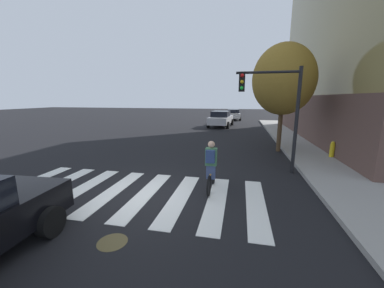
% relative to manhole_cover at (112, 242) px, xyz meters
% --- Properties ---
extents(ground_plane, '(120.00, 120.00, 0.00)m').
position_rel_manhole_cover_xyz_m(ground_plane, '(-0.47, 2.44, -0.00)').
color(ground_plane, black).
extents(crosswalk_stripes, '(8.51, 3.71, 0.01)m').
position_rel_manhole_cover_xyz_m(crosswalk_stripes, '(-0.88, 2.44, 0.00)').
color(crosswalk_stripes, silver).
rests_on(crosswalk_stripes, ground).
extents(manhole_cover, '(0.64, 0.64, 0.01)m').
position_rel_manhole_cover_xyz_m(manhole_cover, '(0.00, 0.00, 0.00)').
color(manhole_cover, '#473D1E').
rests_on(manhole_cover, ground).
extents(sedan_mid, '(2.64, 4.99, 1.66)m').
position_rel_manhole_cover_xyz_m(sedan_mid, '(0.51, 20.55, 0.85)').
color(sedan_mid, '#B7B7BC').
rests_on(sedan_mid, ground).
extents(sedan_far, '(2.33, 4.40, 1.47)m').
position_rel_manhole_cover_xyz_m(sedan_far, '(1.51, 28.85, 0.75)').
color(sedan_far, silver).
rests_on(sedan_far, ground).
extents(cyclist, '(0.36, 1.71, 1.69)m').
position_rel_manhole_cover_xyz_m(cyclist, '(1.70, 3.14, 0.84)').
color(cyclist, black).
rests_on(cyclist, ground).
extents(traffic_light_near, '(2.47, 0.28, 4.20)m').
position_rel_manhole_cover_xyz_m(traffic_light_near, '(3.89, 5.66, 2.86)').
color(traffic_light_near, black).
rests_on(traffic_light_near, ground).
extents(fire_hydrant, '(0.33, 0.22, 0.78)m').
position_rel_manhole_cover_xyz_m(fire_hydrant, '(7.07, 8.23, 0.53)').
color(fire_hydrant, gold).
rests_on(fire_hydrant, sidewalk).
extents(street_tree_near, '(3.33, 3.33, 5.92)m').
position_rel_manhole_cover_xyz_m(street_tree_near, '(4.77, 9.63, 3.99)').
color(street_tree_near, '#4C3823').
rests_on(street_tree_near, ground).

